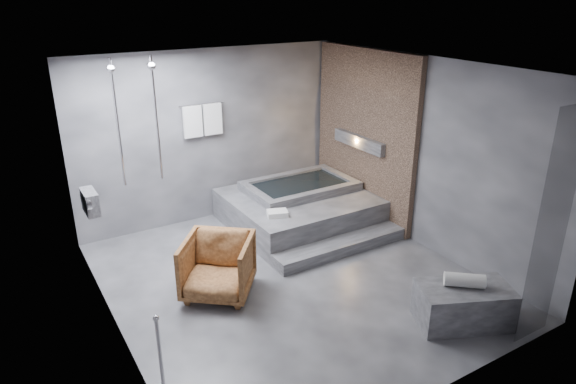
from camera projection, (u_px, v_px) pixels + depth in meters
room at (307, 147)px, 6.66m from camera, size 5.00×5.04×2.82m
tub_deck at (299, 209)px, 8.48m from camera, size 2.20×2.00×0.50m
tub_step at (341, 246)px, 7.60m from camera, size 2.20×0.36×0.18m
concrete_bench at (463, 305)px, 5.94m from camera, size 1.19×0.96×0.47m
driftwood_chair at (218, 267)px, 6.46m from camera, size 1.18×1.18×0.77m
rolled_towel at (464, 280)px, 5.85m from camera, size 0.45×0.42×0.16m
deck_towel at (277, 213)px, 7.62m from camera, size 0.35×0.31×0.08m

